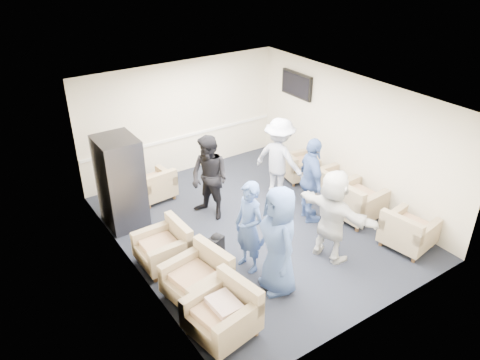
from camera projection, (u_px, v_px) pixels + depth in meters
floor at (255, 226)px, 9.40m from camera, size 6.00×6.00×0.00m
ceiling at (258, 97)px, 8.11m from camera, size 6.00×6.00×0.00m
back_wall at (182, 118)px, 10.95m from camera, size 5.00×0.02×2.70m
front_wall at (380, 247)px, 6.57m from camera, size 5.00×0.02×2.70m
left_wall at (130, 206)px, 7.53m from camera, size 0.02×6.00×2.70m
right_wall at (351, 137)px, 9.98m from camera, size 0.02×6.00×2.70m
chair_rail at (183, 136)px, 11.15m from camera, size 4.98×0.04×0.06m
tv at (297, 85)px, 10.93m from camera, size 0.10×1.00×0.58m
armchair_left_near at (225, 314)px, 6.79m from camera, size 1.02×1.02×0.71m
armchair_left_mid at (200, 279)px, 7.47m from camera, size 1.01×1.01×0.70m
armchair_left_far at (166, 248)px, 8.23m from camera, size 0.84×0.84×0.66m
armchair_right_near at (407, 233)px, 8.64m from camera, size 0.95×0.95×0.67m
armchair_right_midnear at (354, 203)px, 9.51m from camera, size 0.98×0.98×0.73m
armchair_right_midfar at (331, 186)px, 10.19m from camera, size 0.86×0.86×0.67m
armchair_right_far at (297, 167)px, 11.05m from camera, size 0.86×0.86×0.60m
armchair_corner at (155, 186)px, 10.22m from camera, size 0.84×0.84×0.62m
vending_machine at (121, 182)px, 9.09m from camera, size 0.75×0.88×1.86m
backpack at (216, 244)px, 8.47m from camera, size 0.32×0.28×0.47m
pillow at (224, 305)px, 6.69m from camera, size 0.39×0.50×0.14m
person_front_left at (279, 241)px, 7.38m from camera, size 0.80×1.03×1.88m
person_mid_left at (249, 227)px, 7.89m from camera, size 0.47×0.65×1.69m
person_back_left at (210, 178)px, 9.33m from camera, size 0.91×1.03×1.77m
person_back_right at (279, 159)px, 10.03m from camera, size 1.02×1.34×1.83m
person_mid_right at (311, 181)px, 9.22m from camera, size 0.81×1.14×1.79m
person_front_right at (332, 216)px, 8.15m from camera, size 0.80×1.68×1.74m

